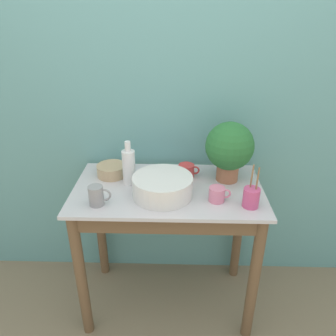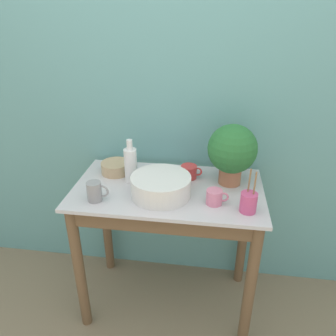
{
  "view_description": "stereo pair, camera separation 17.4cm",
  "coord_description": "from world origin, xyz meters",
  "px_view_note": "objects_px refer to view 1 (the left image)",
  "views": [
    {
      "loc": [
        0.04,
        -1.26,
        1.75
      ],
      "look_at": [
        0.0,
        0.29,
        0.97
      ],
      "focal_mm": 35.0,
      "sensor_mm": 36.0,
      "label": 1
    },
    {
      "loc": [
        0.22,
        -1.25,
        1.75
      ],
      "look_at": [
        0.0,
        0.29,
        0.97
      ],
      "focal_mm": 35.0,
      "sensor_mm": 36.0,
      "label": 2
    }
  ],
  "objects_px": {
    "potted_plant": "(229,148)",
    "bottle_tall": "(129,166)",
    "bowl_wash_large": "(163,186)",
    "bowl_small_tan": "(112,170)",
    "mug_grey": "(97,196)",
    "mug_pink": "(217,194)",
    "mug_red": "(187,171)",
    "utensil_cup": "(251,197)"
  },
  "relations": [
    {
      "from": "bowl_wash_large",
      "to": "mug_pink",
      "type": "height_order",
      "value": "bowl_wash_large"
    },
    {
      "from": "mug_red",
      "to": "bowl_small_tan",
      "type": "xyz_separation_m",
      "value": [
        -0.44,
        0.0,
        -0.0
      ]
    },
    {
      "from": "bowl_small_tan",
      "to": "utensil_cup",
      "type": "relative_size",
      "value": 0.74
    },
    {
      "from": "potted_plant",
      "to": "mug_grey",
      "type": "relative_size",
      "value": 3.01
    },
    {
      "from": "mug_grey",
      "to": "utensil_cup",
      "type": "height_order",
      "value": "utensil_cup"
    },
    {
      "from": "mug_pink",
      "to": "bowl_small_tan",
      "type": "xyz_separation_m",
      "value": [
        -0.59,
        0.26,
        -0.0
      ]
    },
    {
      "from": "bottle_tall",
      "to": "mug_grey",
      "type": "bearing_deg",
      "value": -120.04
    },
    {
      "from": "bottle_tall",
      "to": "mug_grey",
      "type": "distance_m",
      "value": 0.27
    },
    {
      "from": "bottle_tall",
      "to": "mug_grey",
      "type": "height_order",
      "value": "bottle_tall"
    },
    {
      "from": "mug_grey",
      "to": "potted_plant",
      "type": "bearing_deg",
      "value": 22.54
    },
    {
      "from": "utensil_cup",
      "to": "potted_plant",
      "type": "bearing_deg",
      "value": 106.34
    },
    {
      "from": "bowl_wash_large",
      "to": "utensil_cup",
      "type": "height_order",
      "value": "utensil_cup"
    },
    {
      "from": "mug_pink",
      "to": "utensil_cup",
      "type": "xyz_separation_m",
      "value": [
        0.16,
        -0.05,
        0.02
      ]
    },
    {
      "from": "potted_plant",
      "to": "mug_grey",
      "type": "distance_m",
      "value": 0.75
    },
    {
      "from": "bottle_tall",
      "to": "mug_pink",
      "type": "bearing_deg",
      "value": -20.27
    },
    {
      "from": "bowl_wash_large",
      "to": "mug_grey",
      "type": "height_order",
      "value": "bowl_wash_large"
    },
    {
      "from": "mug_pink",
      "to": "mug_red",
      "type": "bearing_deg",
      "value": 120.02
    },
    {
      "from": "bottle_tall",
      "to": "mug_pink",
      "type": "height_order",
      "value": "bottle_tall"
    },
    {
      "from": "mug_red",
      "to": "mug_grey",
      "type": "bearing_deg",
      "value": -145.35
    },
    {
      "from": "potted_plant",
      "to": "bottle_tall",
      "type": "xyz_separation_m",
      "value": [
        -0.55,
        -0.06,
        -0.09
      ]
    },
    {
      "from": "potted_plant",
      "to": "mug_red",
      "type": "distance_m",
      "value": 0.28
    },
    {
      "from": "potted_plant",
      "to": "bowl_wash_large",
      "type": "relative_size",
      "value": 1.08
    },
    {
      "from": "bowl_wash_large",
      "to": "bottle_tall",
      "type": "xyz_separation_m",
      "value": [
        -0.19,
        0.13,
        0.05
      ]
    },
    {
      "from": "mug_red",
      "to": "potted_plant",
      "type": "bearing_deg",
      "value": -7.37
    },
    {
      "from": "mug_pink",
      "to": "mug_grey",
      "type": "bearing_deg",
      "value": -174.86
    },
    {
      "from": "potted_plant",
      "to": "bottle_tall",
      "type": "bearing_deg",
      "value": -174.26
    },
    {
      "from": "bowl_small_tan",
      "to": "mug_grey",
      "type": "bearing_deg",
      "value": -92.81
    },
    {
      "from": "mug_grey",
      "to": "bowl_small_tan",
      "type": "height_order",
      "value": "mug_grey"
    },
    {
      "from": "bowl_wash_large",
      "to": "mug_pink",
      "type": "bearing_deg",
      "value": -9.4
    },
    {
      "from": "potted_plant",
      "to": "mug_pink",
      "type": "bearing_deg",
      "value": -109.29
    },
    {
      "from": "mug_grey",
      "to": "utensil_cup",
      "type": "distance_m",
      "value": 0.76
    },
    {
      "from": "utensil_cup",
      "to": "bottle_tall",
      "type": "bearing_deg",
      "value": 160.79
    },
    {
      "from": "potted_plant",
      "to": "mug_red",
      "type": "bearing_deg",
      "value": 172.63
    },
    {
      "from": "utensil_cup",
      "to": "mug_pink",
      "type": "bearing_deg",
      "value": 163.95
    },
    {
      "from": "mug_red",
      "to": "bowl_small_tan",
      "type": "relative_size",
      "value": 0.72
    },
    {
      "from": "bowl_wash_large",
      "to": "bowl_small_tan",
      "type": "xyz_separation_m",
      "value": [
        -0.31,
        0.21,
        -0.02
      ]
    },
    {
      "from": "mug_red",
      "to": "utensil_cup",
      "type": "distance_m",
      "value": 0.44
    },
    {
      "from": "bottle_tall",
      "to": "mug_red",
      "type": "relative_size",
      "value": 2.03
    },
    {
      "from": "potted_plant",
      "to": "bowl_small_tan",
      "type": "xyz_separation_m",
      "value": [
        -0.67,
        0.03,
        -0.16
      ]
    },
    {
      "from": "mug_red",
      "to": "bowl_small_tan",
      "type": "bearing_deg",
      "value": 179.77
    },
    {
      "from": "mug_grey",
      "to": "mug_pink",
      "type": "height_order",
      "value": "mug_grey"
    },
    {
      "from": "bowl_small_tan",
      "to": "potted_plant",
      "type": "bearing_deg",
      "value": -2.7
    }
  ]
}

